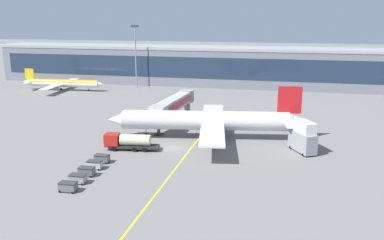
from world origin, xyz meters
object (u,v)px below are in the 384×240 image
at_px(baggage_cart_0, 68,187).
at_px(baggage_cart_2, 87,171).
at_px(catering_lift, 303,137).
at_px(commuter_jet_far, 63,83).
at_px(baggage_cart_3, 95,165).
at_px(fuel_tanker, 128,141).
at_px(baggage_cart_1, 78,179).
at_px(main_airliner, 207,120).
at_px(baggage_cart_4, 102,158).

distance_m(baggage_cart_0, baggage_cart_2, 6.40).
height_order(catering_lift, commuter_jet_far, commuter_jet_far).
relative_size(baggage_cart_0, baggage_cart_3, 1.00).
distance_m(fuel_tanker, baggage_cart_1, 17.64).
bearing_deg(main_airliner, baggage_cart_4, -129.59).
distance_m(catering_lift, baggage_cart_3, 39.80).
distance_m(main_airliner, baggage_cart_4, 25.00).
relative_size(main_airliner, commuter_jet_far, 1.39).
xyz_separation_m(fuel_tanker, baggage_cart_3, (-1.86, -11.14, -0.96)).
bearing_deg(fuel_tanker, commuter_jet_far, 129.77).
distance_m(catering_lift, commuter_jet_far, 96.54).
bearing_deg(main_airliner, catering_lift, -13.55).
bearing_deg(baggage_cart_4, fuel_tanker, 76.10).
bearing_deg(baggage_cart_2, fuel_tanker, 83.05).
bearing_deg(baggage_cart_4, commuter_jet_far, 125.05).
relative_size(fuel_tanker, baggage_cart_4, 4.08).
height_order(baggage_cart_1, baggage_cart_3, same).
relative_size(catering_lift, commuter_jet_far, 0.23).
relative_size(main_airliner, fuel_tanker, 3.95).
xyz_separation_m(baggage_cart_0, baggage_cart_2, (-0.22, 6.40, 0.00)).
xyz_separation_m(baggage_cart_3, baggage_cart_4, (-0.11, 3.20, 0.00)).
relative_size(fuel_tanker, baggage_cart_1, 4.08).
height_order(baggage_cart_1, commuter_jet_far, commuter_jet_far).
xyz_separation_m(baggage_cart_0, baggage_cart_1, (-0.11, 3.20, 0.00)).
relative_size(catering_lift, baggage_cart_1, 2.65).
bearing_deg(fuel_tanker, baggage_cart_3, -99.46).
distance_m(baggage_cart_3, baggage_cart_4, 3.20).
relative_size(baggage_cart_0, baggage_cart_1, 1.00).
bearing_deg(baggage_cart_0, fuel_tanker, 85.78).
xyz_separation_m(fuel_tanker, catering_lift, (33.83, 6.33, 1.32)).
height_order(baggage_cart_4, commuter_jet_far, commuter_jet_far).
height_order(main_airliner, baggage_cart_3, main_airliner).
xyz_separation_m(baggage_cart_1, baggage_cart_3, (-0.22, 6.40, 0.00)).
bearing_deg(baggage_cart_4, baggage_cart_0, -88.05).
bearing_deg(catering_lift, commuter_jet_far, 147.91).
relative_size(baggage_cart_2, commuter_jet_far, 0.09).
relative_size(main_airliner, baggage_cart_2, 16.12).
bearing_deg(fuel_tanker, main_airliner, 38.88).
bearing_deg(baggage_cart_1, commuter_jet_far, 121.64).
bearing_deg(baggage_cart_3, commuter_jet_far, 123.84).
bearing_deg(baggage_cart_3, baggage_cart_4, 91.95).
bearing_deg(baggage_cart_2, baggage_cart_1, -88.05).
bearing_deg(fuel_tanker, baggage_cart_0, -94.22).
xyz_separation_m(main_airliner, baggage_cart_0, (-15.36, -31.89, -3.28)).
distance_m(baggage_cart_1, baggage_cart_3, 6.40).
distance_m(fuel_tanker, catering_lift, 34.44).
height_order(main_airliner, baggage_cart_0, main_airliner).
xyz_separation_m(baggage_cart_2, baggage_cart_3, (-0.11, 3.20, 0.00)).
bearing_deg(commuter_jet_far, baggage_cart_3, -56.16).
bearing_deg(baggage_cart_2, baggage_cart_3, 91.95).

